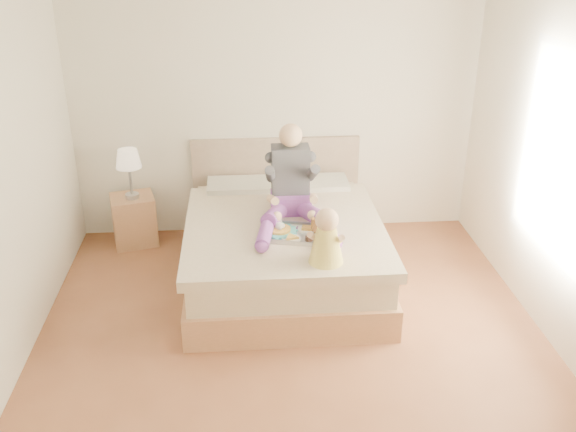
{
  "coord_description": "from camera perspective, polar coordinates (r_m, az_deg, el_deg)",
  "views": [
    {
      "loc": [
        -0.36,
        -4.07,
        2.99
      ],
      "look_at": [
        0.02,
        0.73,
        0.76
      ],
      "focal_mm": 40.0,
      "sensor_mm": 36.0,
      "label": 1
    }
  ],
  "objects": [
    {
      "name": "tray",
      "position": [
        5.33,
        0.28,
        -1.32
      ],
      "size": [
        0.56,
        0.48,
        0.14
      ],
      "rotation": [
        0.0,
        0.0,
        -0.23
      ],
      "color": "#ABADB2",
      "rests_on": "bed"
    },
    {
      "name": "nightstand",
      "position": [
        6.62,
        -13.51,
        -0.33
      ],
      "size": [
        0.49,
        0.46,
        0.51
      ],
      "rotation": [
        0.0,
        0.0,
        0.24
      ],
      "color": "#A4734C",
      "rests_on": "ground"
    },
    {
      "name": "room",
      "position": [
        4.36,
        1.54,
        4.98
      ],
      "size": [
        4.02,
        4.22,
        2.71
      ],
      "color": "brown",
      "rests_on": "ground"
    },
    {
      "name": "bed",
      "position": [
        5.82,
        -0.47,
        -2.49
      ],
      "size": [
        1.7,
        2.18,
        1.0
      ],
      "color": "#A4734C",
      "rests_on": "ground"
    },
    {
      "name": "adult",
      "position": [
        5.56,
        0.36,
        2.23
      ],
      "size": [
        0.7,
        0.98,
        0.83
      ],
      "rotation": [
        0.0,
        0.0,
        0.0
      ],
      "color": "purple",
      "rests_on": "bed"
    },
    {
      "name": "baby",
      "position": [
        4.86,
        3.45,
        -2.15
      ],
      "size": [
        0.31,
        0.4,
        0.44
      ],
      "rotation": [
        0.0,
        0.0,
        -0.29
      ],
      "color": "#E3CC47",
      "rests_on": "bed"
    },
    {
      "name": "lamp",
      "position": [
        6.35,
        -14.0,
        4.73
      ],
      "size": [
        0.24,
        0.24,
        0.5
      ],
      "color": "#ABADB2",
      "rests_on": "nightstand"
    }
  ]
}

